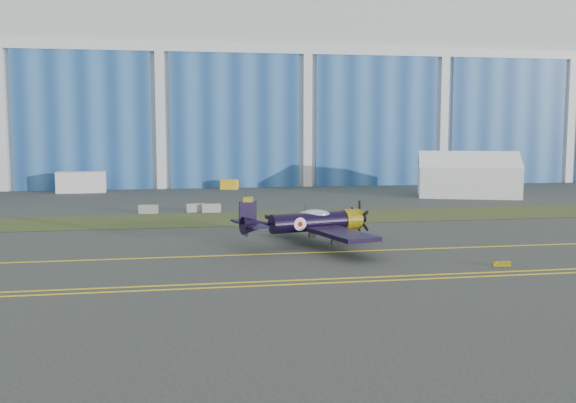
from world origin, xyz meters
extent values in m
plane|color=#353A36|center=(0.00, 0.00, 0.00)|extent=(260.00, 260.00, 0.00)
cube|color=#475128|center=(0.00, 14.00, 0.02)|extent=(260.00, 10.00, 0.02)
cube|color=silver|center=(0.00, 72.00, 15.00)|extent=(220.00, 45.00, 30.00)
cube|color=#204B8E|center=(0.00, 49.20, 10.00)|extent=(220.00, 0.60, 20.00)
cube|color=silver|center=(0.00, 49.15, 20.60)|extent=(220.00, 0.70, 1.20)
cube|color=yellow|center=(0.00, -5.00, 0.01)|extent=(200.00, 0.20, 0.02)
cube|color=yellow|center=(0.00, -14.50, 0.01)|extent=(80.00, 0.20, 0.02)
cube|color=yellow|center=(0.00, -13.50, 0.01)|extent=(80.00, 0.20, 0.02)
cube|color=yellow|center=(22.00, -12.00, 0.17)|extent=(1.20, 0.15, 0.35)
cube|color=silver|center=(-10.98, 45.30, 1.44)|extent=(6.73, 2.93, 2.87)
cube|color=yellow|center=(9.78, 46.57, 0.71)|extent=(2.78, 2.22, 1.41)
cube|color=gray|center=(-1.22, 19.93, 0.45)|extent=(2.07, 0.88, 0.90)
cube|color=gray|center=(3.75, 20.29, 0.45)|extent=(2.06, 0.85, 0.90)
cube|color=#979995|center=(5.37, 19.75, 0.45)|extent=(2.02, 0.67, 0.90)
camera|label=1|loc=(0.75, -51.69, 8.93)|focal=42.00mm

